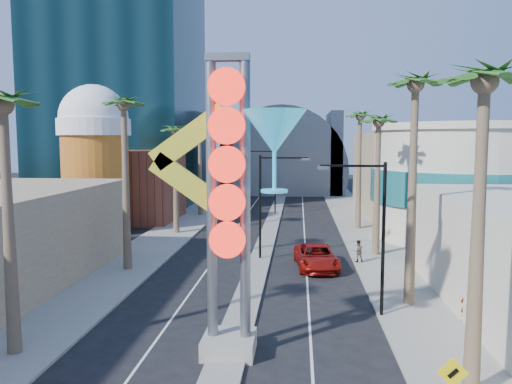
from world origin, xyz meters
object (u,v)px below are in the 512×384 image
neon_sign (248,183)px  pedestrian_a (466,306)px  pedestrian_b (358,251)px  red_pickup (316,257)px

neon_sign → pedestrian_a: neon_sign is taller
neon_sign → pedestrian_b: size_ratio=7.71×
red_pickup → pedestrian_b: pedestrian_b is taller
pedestrian_a → pedestrian_b: 12.58m
neon_sign → pedestrian_b: 18.71m
red_pickup → pedestrian_b: 3.47m
pedestrian_b → neon_sign: bearing=57.0°
neon_sign → red_pickup: neon_sign is taller
neon_sign → pedestrian_a: size_ratio=7.76×
pedestrian_a → red_pickup: bearing=-79.8°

